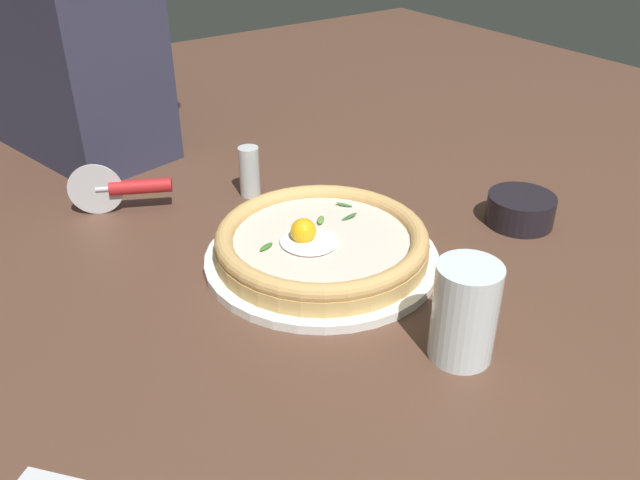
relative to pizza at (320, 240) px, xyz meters
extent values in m
cube|color=brown|center=(0.00, 0.01, -0.05)|extent=(2.40, 2.40, 0.03)
cylinder|color=white|center=(0.00, 0.00, -0.03)|extent=(0.31, 0.31, 0.01)
cylinder|color=tan|center=(0.00, 0.00, -0.01)|extent=(0.28, 0.28, 0.02)
torus|color=tan|center=(0.00, 0.00, 0.01)|extent=(0.28, 0.28, 0.02)
cylinder|color=#F0D9C8|center=(0.00, 0.00, 0.00)|extent=(0.24, 0.24, 0.00)
ellipsoid|color=white|center=(0.00, 0.02, 0.01)|extent=(0.08, 0.08, 0.01)
sphere|color=#F7B016|center=(0.00, 0.02, 0.02)|extent=(0.03, 0.03, 0.03)
ellipsoid|color=#346531|center=(0.02, -0.06, 0.01)|extent=(0.01, 0.03, 0.01)
ellipsoid|color=#216534|center=(-0.02, 0.02, 0.01)|extent=(0.03, 0.01, 0.01)
ellipsoid|color=#3C782C|center=(0.01, 0.07, 0.01)|extent=(0.02, 0.03, 0.00)
ellipsoid|color=#3F7D3C|center=(0.05, -0.08, 0.01)|extent=(0.02, 0.02, 0.01)
ellipsoid|color=#629241|center=(0.03, -0.02, 0.01)|extent=(0.03, 0.03, 0.01)
cylinder|color=black|center=(-0.08, -0.30, -0.01)|extent=(0.10, 0.10, 0.04)
cylinder|color=silver|center=(0.30, 0.20, 0.01)|extent=(0.04, 0.07, 0.08)
cylinder|color=silver|center=(0.30, 0.19, 0.01)|extent=(0.02, 0.02, 0.01)
cylinder|color=red|center=(0.27, 0.14, 0.01)|extent=(0.06, 0.09, 0.02)
cylinder|color=silver|center=(-0.24, -0.02, 0.02)|extent=(0.07, 0.07, 0.11)
cylinder|color=white|center=(-0.24, -0.02, -0.01)|extent=(0.06, 0.06, 0.05)
cylinder|color=silver|center=(0.22, -0.02, 0.01)|extent=(0.03, 0.03, 0.08)
camera|label=1|loc=(-0.61, 0.42, 0.44)|focal=36.93mm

